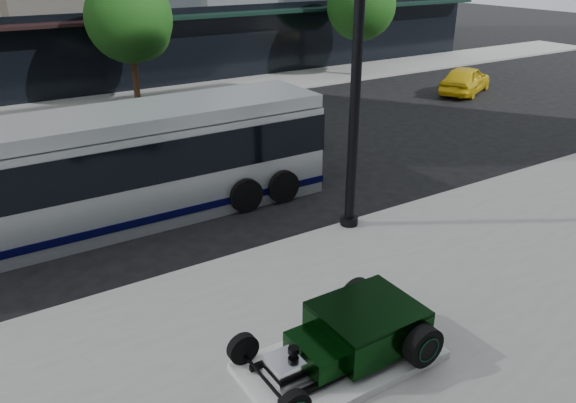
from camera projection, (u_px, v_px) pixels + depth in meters
ground at (257, 211)px, 15.57m from camera, size 120.00×120.00×0.00m
sidewalk_far at (111, 104)px, 26.37m from camera, size 70.00×4.00×0.12m
street_trees at (132, 22)px, 24.70m from camera, size 29.80×3.80×5.70m
display_plinth at (340, 360)px, 9.58m from camera, size 3.40×1.80×0.15m
hot_rod at (357, 330)px, 9.54m from camera, size 3.22×2.00×0.81m
lamppost at (356, 76)px, 13.00m from camera, size 0.46×0.46×8.32m
transit_bus at (103, 170)px, 14.34m from camera, size 12.12×2.88×2.92m
white_sedan at (262, 134)px, 19.89m from camera, size 4.79×2.19×1.36m
yellow_taxi at (465, 80)px, 28.33m from camera, size 4.42×3.21×1.40m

